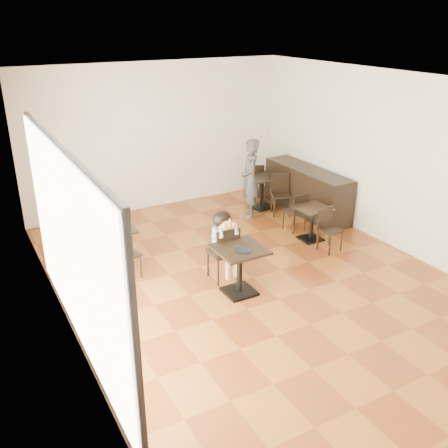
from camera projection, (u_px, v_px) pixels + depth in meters
floor at (252, 278)px, 8.37m from camera, size 6.00×8.00×0.01m
ceiling at (257, 81)px, 7.13m from camera, size 6.00×8.00×0.01m
wall_back at (158, 137)px, 10.97m from camera, size 6.00×0.01×3.20m
wall_left at (57, 223)px, 6.41m from camera, size 0.01×8.00×3.20m
wall_right at (394, 162)px, 9.09m from camera, size 0.01×8.00×3.20m
storefront_window at (71, 252)px, 6.10m from camera, size 0.04×4.50×2.60m
child_table at (240, 271)px, 7.77m from camera, size 0.74×0.74×0.78m
child_chair at (223, 253)px, 8.18m from camera, size 0.42×0.42×0.94m
child at (223, 246)px, 8.14m from camera, size 0.42×0.59×1.19m
plate at (243, 250)px, 7.53m from camera, size 0.27×0.27×0.02m
pizza_slice at (228, 225)px, 7.81m from camera, size 0.28×0.21×0.06m
adult_patron at (250, 179)px, 10.62m from camera, size 0.62×0.73×1.71m
cafe_table_mid at (311, 224)px, 9.66m from camera, size 0.70×0.70×0.67m
cafe_table_left at (116, 247)px, 8.67m from camera, size 0.84×0.84×0.70m
cafe_table_back at (262, 192)px, 11.28m from camera, size 0.93×0.93×0.74m
chair_mid_a at (295, 211)px, 10.08m from camera, size 0.40×0.40×0.81m
chair_mid_b at (330, 230)px, 9.19m from camera, size 0.40×0.40×0.81m
chair_left_a at (106, 232)px, 9.09m from camera, size 0.48×0.48×0.84m
chair_left_b at (126, 255)px, 8.20m from camera, size 0.48×0.48×0.84m
chair_back_a at (254, 181)px, 11.75m from camera, size 0.53×0.53×0.90m
chair_back_b at (281, 195)px, 10.87m from camera, size 0.53×0.53×0.90m
service_counter at (307, 191)px, 10.97m from camera, size 0.60×2.40×1.00m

